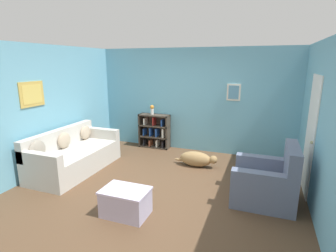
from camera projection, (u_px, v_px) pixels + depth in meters
ground_plane at (161, 185)px, 4.92m from camera, size 14.00×14.00×0.00m
wall_back at (193, 100)px, 6.66m from camera, size 5.60×0.13×2.60m
wall_left at (47, 109)px, 5.48m from camera, size 0.13×5.00×2.60m
wall_right at (324, 130)px, 3.77m from camera, size 0.16×5.00×2.60m
couch at (73, 156)px, 5.54m from camera, size 0.94×2.03×0.86m
bookshelf at (155, 131)px, 7.03m from camera, size 0.82×0.28×0.90m
recliner_chair at (268, 182)px, 4.28m from camera, size 0.96×0.92×0.99m
coffee_table at (126, 201)px, 3.91m from camera, size 0.70×0.48×0.41m
dog at (197, 159)px, 5.77m from camera, size 0.99×0.30×0.34m
vase at (152, 109)px, 6.89m from camera, size 0.11×0.11×0.25m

